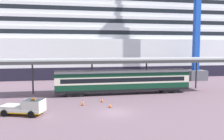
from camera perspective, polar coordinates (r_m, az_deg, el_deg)
ground_plane at (r=29.16m, az=0.69°, el=-10.33°), size 400.00×400.00×0.00m
cruise_ship at (r=72.74m, az=-0.24°, el=8.33°), size 130.42×26.07×35.04m
platform_canopy at (r=40.24m, az=2.68°, el=2.53°), size 40.80×5.39×6.13m
train_carriage at (r=40.19m, az=2.79°, el=-2.60°), size 22.97×2.81×4.11m
service_truck at (r=29.66m, az=-20.22°, el=-8.43°), size 5.58×3.64×2.02m
traffic_cone_near at (r=34.44m, az=-2.43°, el=-7.36°), size 0.36×0.36×0.61m
traffic_cone_mid at (r=32.74m, az=-7.17°, el=-7.94°), size 0.36×0.36×0.76m
traffic_cone_far at (r=31.38m, az=-0.42°, el=-8.64°), size 0.36×0.36×0.59m
dockside_crane at (r=61.97m, az=20.46°, el=12.23°), size 12.25×4.40×52.88m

